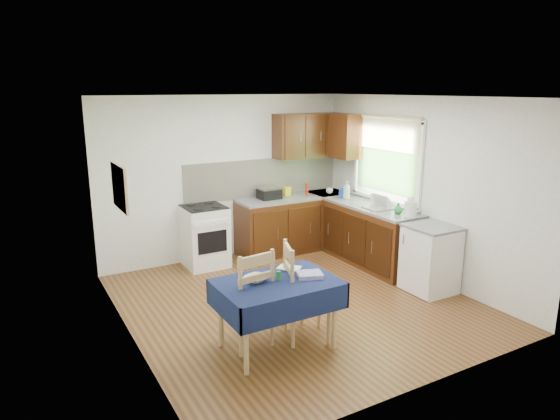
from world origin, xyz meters
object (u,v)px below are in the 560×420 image
kettle (411,208)px  chair_far (249,296)px  toaster (269,194)px  dining_table (277,291)px  dish_rack (380,207)px  chair_near (302,289)px  sandwich_press (269,193)px

kettle → chair_far: bearing=-167.7°
kettle → toaster: bearing=121.6°
dining_table → dish_rack: (2.46, 1.33, 0.31)m
dish_rack → kettle: size_ratio=1.56×
dining_table → chair_far: (-0.23, 0.16, -0.06)m
chair_near → toaster: size_ratio=4.46×
chair_far → kettle: (2.73, 0.59, 0.47)m
kettle → chair_near: bearing=-161.6°
chair_far → toaster: bearing=-128.9°
chair_far → toaster: 2.97m
toaster → kettle: size_ratio=0.84×
dish_rack → sandwich_press: bearing=110.9°
toaster → sandwich_press: 0.04m
toaster → dish_rack: bearing=-44.8°
dining_table → toaster: (1.33, 2.65, 0.37)m
toaster → chair_near: bearing=-106.3°
chair_far → chair_near: (0.56, -0.13, 0.00)m
kettle → dining_table: bearing=-163.1°
chair_far → sandwich_press: 3.01m
toaster → kettle: bearing=-53.6°
toaster → sandwich_press: size_ratio=0.73×
chair_near → kettle: size_ratio=3.73×
dining_table → chair_near: (0.32, 0.04, -0.06)m
dining_table → sandwich_press: bearing=75.0°
sandwich_press → chair_near: bearing=-135.0°
toaster → dish_rack: (1.13, -1.33, -0.06)m
sandwich_press → kettle: bearing=-83.0°
toaster → kettle: 2.22m
dining_table → kettle: 2.64m
chair_near → dish_rack: 2.52m
chair_far → dish_rack: 2.96m
sandwich_press → kettle: size_ratio=1.15×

